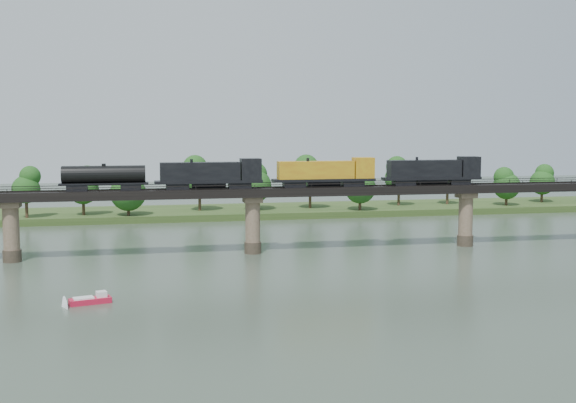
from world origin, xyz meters
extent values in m
plane|color=#324033|center=(0.00, 0.00, 0.00)|extent=(400.00, 400.00, 0.00)
cube|color=#2D451B|center=(0.00, 85.00, 0.80)|extent=(300.00, 24.00, 1.60)
cylinder|color=#473A2D|center=(-40.00, 30.00, 1.00)|extent=(3.00, 3.00, 2.00)
cylinder|color=#846B56|center=(-40.00, 30.00, 5.50)|extent=(2.60, 2.60, 9.00)
cube|color=#846B56|center=(-40.00, 30.00, 9.50)|extent=(3.20, 3.20, 1.00)
cylinder|color=#473A2D|center=(0.00, 30.00, 1.00)|extent=(3.00, 3.00, 2.00)
cylinder|color=#846B56|center=(0.00, 30.00, 5.50)|extent=(2.60, 2.60, 9.00)
cube|color=#846B56|center=(0.00, 30.00, 9.50)|extent=(3.20, 3.20, 1.00)
cylinder|color=#473A2D|center=(40.00, 30.00, 1.00)|extent=(3.00, 3.00, 2.00)
cylinder|color=#846B56|center=(40.00, 30.00, 5.50)|extent=(2.60, 2.60, 9.00)
cube|color=#846B56|center=(40.00, 30.00, 9.50)|extent=(3.20, 3.20, 1.00)
cube|color=black|center=(0.00, 30.00, 10.75)|extent=(220.00, 5.00, 1.50)
cube|color=black|center=(0.00, 29.25, 11.58)|extent=(220.00, 0.12, 0.16)
cube|color=black|center=(0.00, 30.75, 11.58)|extent=(220.00, 0.12, 0.16)
cube|color=black|center=(0.00, 27.60, 12.20)|extent=(220.00, 0.10, 0.10)
cube|color=black|center=(0.00, 32.40, 12.20)|extent=(220.00, 0.10, 0.10)
cube|color=black|center=(0.00, 27.60, 11.85)|extent=(0.08, 0.08, 0.70)
cube|color=black|center=(0.00, 32.40, 11.85)|extent=(0.08, 0.08, 0.70)
cylinder|color=#382619|center=(-44.43, 76.31, 3.35)|extent=(0.70, 0.70, 3.51)
sphere|color=#154513|center=(-44.43, 76.31, 8.03)|extent=(6.31, 6.31, 6.31)
sphere|color=#154513|center=(-44.43, 76.31, 10.96)|extent=(4.73, 4.73, 4.73)
cylinder|color=#382619|center=(-32.24, 78.84, 3.27)|extent=(0.70, 0.70, 3.34)
sphere|color=#154513|center=(-32.24, 78.84, 7.73)|extent=(7.18, 7.18, 7.18)
sphere|color=#154513|center=(-32.24, 78.84, 10.52)|extent=(5.39, 5.39, 5.39)
cylinder|color=#382619|center=(-22.01, 76.15, 3.01)|extent=(0.70, 0.70, 2.83)
sphere|color=#154513|center=(-22.01, 76.15, 6.78)|extent=(8.26, 8.26, 8.26)
sphere|color=#154513|center=(-22.01, 76.15, 9.14)|extent=(6.19, 6.19, 6.19)
cylinder|color=#382619|center=(-5.04, 82.68, 3.58)|extent=(0.70, 0.70, 3.96)
sphere|color=#154513|center=(-5.04, 82.68, 8.87)|extent=(8.07, 8.07, 8.07)
sphere|color=#154513|center=(-5.04, 82.68, 12.17)|extent=(6.05, 6.05, 6.05)
cylinder|color=#382619|center=(8.52, 81.14, 3.23)|extent=(0.70, 0.70, 3.27)
sphere|color=#154513|center=(8.52, 81.14, 7.59)|extent=(8.03, 8.03, 8.03)
sphere|color=#154513|center=(8.52, 81.14, 10.31)|extent=(6.02, 6.02, 6.02)
cylinder|color=#382619|center=(22.65, 82.31, 3.56)|extent=(0.70, 0.70, 3.92)
sphere|color=#154513|center=(22.65, 82.31, 8.79)|extent=(8.29, 8.29, 8.29)
sphere|color=#154513|center=(22.65, 82.31, 12.05)|extent=(6.21, 6.21, 6.21)
cylinder|color=#382619|center=(33.59, 75.35, 3.11)|extent=(0.70, 0.70, 3.02)
sphere|color=#154513|center=(33.59, 75.35, 7.15)|extent=(7.74, 7.74, 7.74)
sphere|color=#154513|center=(33.59, 75.35, 9.67)|extent=(5.80, 5.80, 5.80)
cylinder|color=#382619|center=(46.81, 84.03, 3.50)|extent=(0.70, 0.70, 3.80)
sphere|color=#154513|center=(46.81, 84.03, 8.56)|extent=(7.47, 7.47, 7.47)
sphere|color=#154513|center=(46.81, 84.03, 11.73)|extent=(5.60, 5.60, 5.60)
cylinder|color=#382619|center=(60.48, 84.26, 3.29)|extent=(0.70, 0.70, 3.38)
sphere|color=#154513|center=(60.48, 84.26, 7.80)|extent=(6.23, 6.23, 6.23)
sphere|color=#154513|center=(60.48, 84.26, 10.62)|extent=(4.67, 4.67, 4.67)
cylinder|color=#382619|center=(74.35, 78.39, 2.99)|extent=(0.70, 0.70, 2.77)
sphere|color=#154513|center=(74.35, 78.39, 6.68)|extent=(7.04, 7.04, 7.04)
sphere|color=#154513|center=(74.35, 78.39, 8.99)|extent=(5.28, 5.28, 5.28)
cylinder|color=#382619|center=(87.62, 83.57, 3.07)|extent=(0.70, 0.70, 2.94)
sphere|color=#154513|center=(87.62, 83.57, 7.00)|extent=(6.73, 6.73, 6.73)
sphere|color=#154513|center=(87.62, 83.57, 9.45)|extent=(5.05, 5.05, 5.05)
cube|color=black|center=(38.43, 30.00, 12.03)|extent=(3.87, 2.32, 1.07)
cube|color=black|center=(27.77, 30.00, 12.03)|extent=(3.87, 2.32, 1.07)
cube|color=black|center=(33.10, 30.00, 12.71)|extent=(18.40, 2.91, 0.48)
cube|color=black|center=(31.65, 30.00, 14.50)|extent=(13.56, 2.62, 3.10)
cube|color=black|center=(40.36, 30.00, 14.79)|extent=(3.49, 2.91, 3.68)
cylinder|color=black|center=(33.10, 30.00, 12.18)|extent=(5.81, 1.36, 1.36)
cube|color=black|center=(18.09, 30.00, 12.03)|extent=(3.87, 2.32, 1.07)
cube|color=black|center=(7.43, 30.00, 12.03)|extent=(3.87, 2.32, 1.07)
cube|color=black|center=(12.76, 30.00, 12.71)|extent=(18.40, 2.91, 0.48)
cube|color=gold|center=(11.31, 30.00, 14.50)|extent=(13.56, 2.62, 3.10)
cube|color=gold|center=(20.02, 30.00, 14.79)|extent=(3.49, 2.91, 3.68)
cylinder|color=black|center=(12.76, 30.00, 12.18)|extent=(5.81, 1.36, 1.36)
cube|color=black|center=(-2.25, 30.00, 12.03)|extent=(3.87, 2.32, 1.07)
cube|color=black|center=(-12.91, 30.00, 12.03)|extent=(3.87, 2.32, 1.07)
cube|color=black|center=(-7.58, 30.00, 12.71)|extent=(18.40, 2.91, 0.48)
cube|color=black|center=(-9.03, 30.00, 14.50)|extent=(13.56, 2.62, 3.10)
cube|color=black|center=(-0.32, 30.00, 14.79)|extent=(3.49, 2.91, 3.68)
cylinder|color=black|center=(-7.58, 30.00, 12.18)|extent=(5.81, 1.36, 1.36)
cube|color=black|center=(-20.66, 30.00, 12.03)|extent=(3.39, 2.13, 1.07)
cube|color=black|center=(-29.38, 30.00, 12.03)|extent=(3.39, 2.13, 1.07)
cube|color=black|center=(-25.02, 30.00, 12.66)|extent=(14.53, 2.32, 0.29)
cylinder|color=black|center=(-25.02, 30.00, 14.21)|extent=(13.56, 2.91, 2.91)
cylinder|color=black|center=(-25.02, 30.00, 15.76)|extent=(0.68, 0.68, 0.48)
cube|color=red|center=(-25.55, -1.57, 0.36)|extent=(5.41, 3.10, 0.71)
cube|color=white|center=(-26.34, -1.78, 0.77)|extent=(2.77, 2.12, 0.26)
cube|color=white|center=(-24.17, -1.20, 1.07)|extent=(1.50, 1.50, 0.71)
camera|label=1|loc=(-18.88, -93.57, 22.25)|focal=45.00mm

